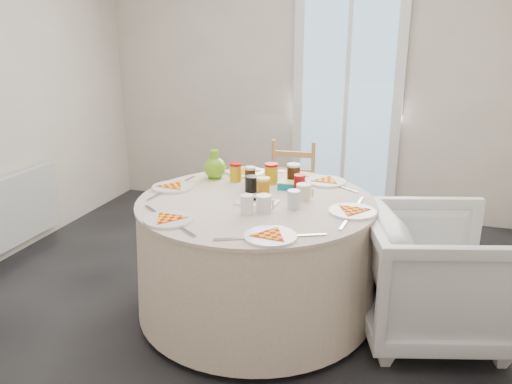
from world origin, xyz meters
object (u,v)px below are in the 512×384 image
(wooden_chair, at_px, (289,192))
(green_pitcher, at_px, (215,162))
(armchair, at_px, (435,273))
(table, at_px, (256,256))
(radiator, at_px, (13,211))

(wooden_chair, xyz_separation_m, green_pitcher, (-0.36, -0.70, 0.40))
(armchair, bearing_deg, wooden_chair, 32.05)
(table, distance_m, green_pitcher, 0.73)
(armchair, bearing_deg, green_pitcher, 62.74)
(armchair, bearing_deg, radiator, 71.17)
(wooden_chair, relative_size, armchair, 1.05)
(wooden_chair, height_order, armchair, wooden_chair)
(wooden_chair, xyz_separation_m, armchair, (1.11, -1.00, -0.08))
(radiator, relative_size, wooden_chair, 1.15)
(wooden_chair, bearing_deg, green_pitcher, -120.60)
(radiator, height_order, wooden_chair, wooden_chair)
(radiator, relative_size, armchair, 1.20)
(table, distance_m, wooden_chair, 1.06)
(radiator, height_order, armchair, armchair)
(radiator, xyz_separation_m, wooden_chair, (2.03, 0.85, 0.09))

